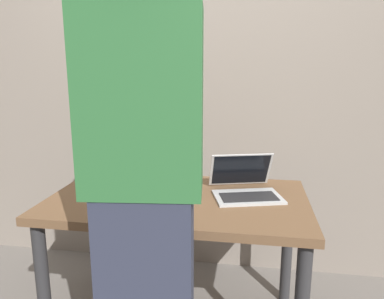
% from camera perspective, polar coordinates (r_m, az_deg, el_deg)
% --- Properties ---
extents(desk, '(1.30, 0.77, 0.75)m').
position_cam_1_polar(desk, '(1.93, -2.13, -10.20)').
color(desk, brown).
rests_on(desk, ground).
extents(laptop, '(0.41, 0.40, 0.20)m').
position_cam_1_polar(laptop, '(1.93, 8.26, -5.63)').
color(laptop, '#B7BABC').
rests_on(laptop, desk).
extents(beer_bottle_amber, '(0.07, 0.07, 0.30)m').
position_cam_1_polar(beer_bottle_amber, '(2.10, -7.11, -2.28)').
color(beer_bottle_amber, '#472B14').
rests_on(beer_bottle_amber, desk).
extents(beer_bottle_green, '(0.08, 0.08, 0.33)m').
position_cam_1_polar(beer_bottle_green, '(2.18, -8.34, -1.31)').
color(beer_bottle_green, brown).
rests_on(beer_bottle_green, desk).
extents(beer_bottle_brown, '(0.06, 0.06, 0.29)m').
position_cam_1_polar(beer_bottle_brown, '(2.11, -10.27, -2.20)').
color(beer_bottle_brown, '#1E5123').
rests_on(beer_bottle_brown, desk).
extents(beer_bottle_dark, '(0.07, 0.07, 0.30)m').
position_cam_1_polar(beer_bottle_dark, '(2.17, -4.11, -1.41)').
color(beer_bottle_dark, '#333333').
rests_on(beer_bottle_dark, desk).
extents(person_figure, '(0.42, 0.31, 1.83)m').
position_cam_1_polar(person_figure, '(1.29, -7.32, -7.87)').
color(person_figure, '#2D3347').
rests_on(person_figure, ground).
extents(coffee_mug, '(0.11, 0.08, 0.09)m').
position_cam_1_polar(coffee_mug, '(1.85, -3.23, -6.29)').
color(coffee_mug, '#BF4C33').
rests_on(coffee_mug, desk).
extents(back_wall, '(6.00, 0.10, 2.60)m').
position_cam_1_polar(back_wall, '(2.50, 1.14, 10.39)').
color(back_wall, gray).
rests_on(back_wall, ground).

